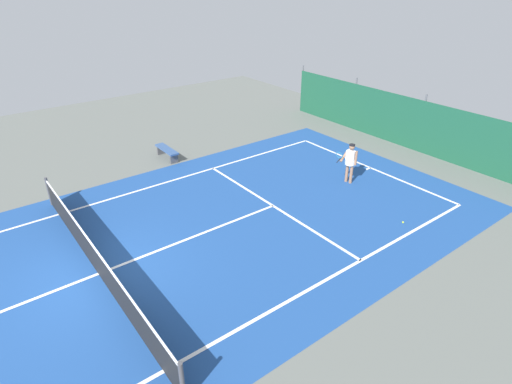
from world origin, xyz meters
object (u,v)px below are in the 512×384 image
(tennis_net, at_px, (96,259))
(courtside_bench, at_px, (167,151))
(tennis_player, at_px, (350,160))
(tennis_ball_near_player, at_px, (403,222))

(tennis_net, relative_size, courtside_bench, 6.33)
(tennis_player, distance_m, courtside_bench, 8.17)
(tennis_ball_near_player, bearing_deg, tennis_player, 165.00)
(tennis_net, bearing_deg, courtside_bench, 139.78)
(tennis_ball_near_player, relative_size, courtside_bench, 0.04)
(tennis_ball_near_player, bearing_deg, courtside_bench, -158.77)
(tennis_player, height_order, courtside_bench, tennis_player)
(tennis_net, height_order, tennis_ball_near_player, tennis_net)
(tennis_net, xyz_separation_m, tennis_ball_near_player, (3.60, 9.18, -0.48))
(courtside_bench, bearing_deg, tennis_net, -40.22)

